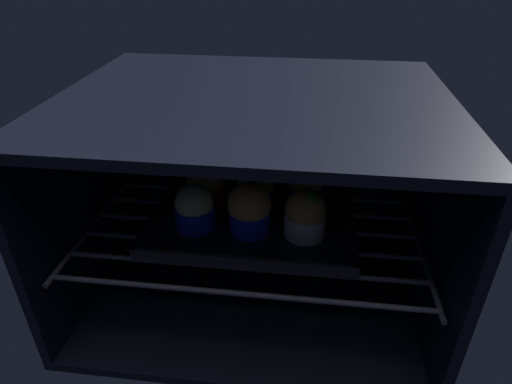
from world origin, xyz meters
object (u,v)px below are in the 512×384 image
muffin_row2_col0 (218,158)px  muffin_row2_col2 (309,164)px  muffin_row0_col1 (249,209)px  muffin_row0_col2 (305,215)px  baking_tray (256,206)px  muffin_row2_col1 (263,163)px  muffin_row1_col2 (305,188)px  muffin_row1_col0 (206,183)px  muffin_row0_col0 (195,208)px  muffin_row1_col1 (254,186)px

muffin_row2_col0 → muffin_row2_col2: size_ratio=1.02×
muffin_row0_col1 → muffin_row0_col2: (8.77, -0.00, -0.29)cm
baking_tray → muffin_row2_col1: muffin_row2_col1 is taller
muffin_row1_col2 → muffin_row2_col1: bearing=134.8°
muffin_row0_col1 → muffin_row1_col0: bearing=137.8°
muffin_row0_col0 → muffin_row0_col1: bearing=-0.1°
muffin_row1_col1 → muffin_row2_col1: (0.70, 8.76, 0.02)cm
muffin_row0_col1 → baking_tray: bearing=89.6°
muffin_row2_col0 → muffin_row1_col0: bearing=-91.8°
muffin_row1_col2 → muffin_row2_col1: muffin_row2_col1 is taller
muffin_row0_col1 → muffin_row1_col2: (8.58, 8.48, -0.41)cm
muffin_row1_col1 → muffin_row2_col0: size_ratio=0.93×
baking_tray → muffin_row0_col2: (8.71, -8.23, 4.24)cm
muffin_row0_col2 → muffin_row1_col1: (-9.10, 7.99, -0.04)cm
muffin_row0_col2 → muffin_row0_col1: bearing=180.0°
baking_tray → muffin_row1_col0: muffin_row1_col0 is taller
muffin_row1_col0 → muffin_row2_col1: (9.01, 8.93, 0.07)cm
muffin_row0_col2 → muffin_row1_col1: 12.11cm
muffin_row2_col2 → muffin_row0_col2: bearing=-91.0°
muffin_row1_col0 → muffin_row2_col1: size_ratio=0.99×
baking_tray → muffin_row0_col2: bearing=-43.4°
baking_tray → muffin_row1_col1: size_ratio=4.23×
muffin_row0_col0 → muffin_row2_col2: muffin_row2_col2 is taller
muffin_row0_col1 → muffin_row1_col2: 12.07cm
muffin_row1_col2 → muffin_row2_col1: 11.65cm
muffin_row2_col1 → baking_tray: bearing=-92.1°
muffin_row0_col0 → muffin_row2_col1: bearing=61.4°
baking_tray → muffin_row1_col2: bearing=1.7°
muffin_row2_col1 → muffin_row1_col0: bearing=-135.2°
muffin_row2_col0 → muffin_row2_col2: bearing=-1.5°
muffin_row0_col0 → muffin_row2_col2: (17.81, 16.71, 0.46)cm
muffin_row0_col2 → muffin_row2_col0: bearing=134.9°
muffin_row1_col2 → baking_tray: bearing=-178.3°
baking_tray → muffin_row0_col0: muffin_row0_col0 is taller
muffin_row0_col2 → muffin_row2_col0: muffin_row2_col0 is taller
muffin_row0_col2 → muffin_row1_col0: muffin_row0_col2 is taller
muffin_row0_col2 → muffin_row2_col0: (-17.11, 17.18, 0.35)cm
muffin_row0_col1 → muffin_row1_col2: bearing=44.7°
muffin_row0_col0 → muffin_row0_col1: muffin_row0_col1 is taller
muffin_row0_col1 → muffin_row0_col0: bearing=179.9°
muffin_row1_col0 → muffin_row1_col2: bearing=2.2°
muffin_row0_col0 → muffin_row2_col2: 24.42cm
muffin_row2_col2 → muffin_row2_col1: bearing=179.8°
muffin_row0_col1 → muffin_row2_col0: 19.09cm
muffin_row0_col1 → muffin_row0_col2: 8.78cm
baking_tray → muffin_row0_col1: size_ratio=3.95×
muffin_row0_col2 → muffin_row2_col2: (0.28, 16.72, 0.22)cm
muffin_row0_col1 → muffin_row2_col1: size_ratio=1.04×
muffin_row1_col1 → muffin_row1_col2: size_ratio=1.02×
muffin_row0_col0 → muffin_row2_col0: 17.17cm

